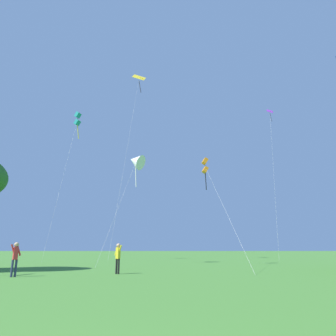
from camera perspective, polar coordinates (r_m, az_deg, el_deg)
name	(u,v)px	position (r m, az deg, el deg)	size (l,w,h in m)	color
kite_white_distant	(136,161)	(34.35, -5.84, 1.25)	(3.60, 8.20, 11.71)	white
kite_teal_box	(78,120)	(47.40, -16.00, 8.39)	(1.28, 7.15, 20.46)	teal
kite_purple_streamer	(271,121)	(52.63, 18.01, 7.98)	(2.91, 5.33, 23.23)	purple
kite_orange_box	(205,166)	(31.56, 6.72, 0.28)	(1.40, 11.86, 10.28)	orange
kite_yellow_diamond	(139,84)	(50.04, -5.33, 14.88)	(3.06, 10.03, 27.91)	yellow
person_foreground_watcher	(15,256)	(19.60, -25.83, -14.07)	(0.51, 0.43, 1.81)	#2D3351
person_in_blue_jacket	(118,255)	(20.04, -9.01, -15.31)	(0.51, 0.41, 1.78)	black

